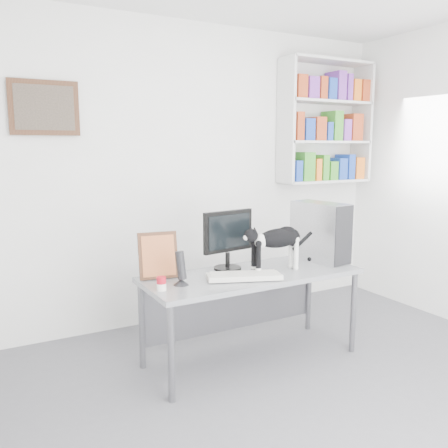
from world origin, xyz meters
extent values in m
cube|color=#5B5A60|center=(0.00, 0.00, 0.01)|extent=(4.00, 4.00, 0.01)
cube|color=silver|center=(0.00, 2.00, 1.35)|extent=(4.00, 0.01, 2.70)
cube|color=silver|center=(1.40, 1.85, 1.85)|extent=(1.03, 0.28, 1.24)
cube|color=#4C2D18|center=(-1.30, 1.97, 1.90)|extent=(0.52, 0.04, 0.42)
cube|color=gray|center=(-0.06, 0.90, 0.34)|extent=(1.64, 0.65, 0.68)
cube|color=black|center=(-0.18, 1.08, 0.91)|extent=(0.46, 0.27, 0.46)
cube|color=beige|center=(-0.20, 0.79, 0.70)|extent=(0.56, 0.37, 0.04)
cube|color=silver|center=(0.63, 0.97, 0.92)|extent=(0.28, 0.51, 0.48)
cylinder|color=black|center=(-0.65, 0.87, 0.80)|extent=(0.14, 0.14, 0.24)
cube|color=#4C2D18|center=(-0.72, 1.10, 0.85)|extent=(0.29, 0.15, 0.34)
cylinder|color=red|center=(-0.81, 0.82, 0.73)|extent=(0.07, 0.07, 0.09)
camera|label=1|loc=(-1.88, -1.99, 1.61)|focal=38.00mm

